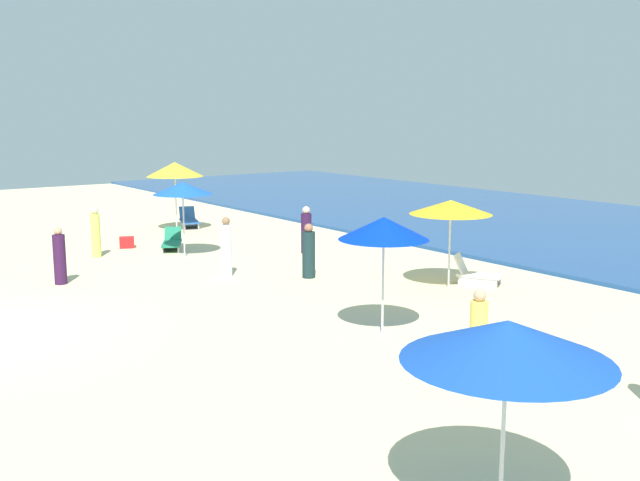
% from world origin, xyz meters
% --- Properties ---
extents(ocean, '(60.00, 15.62, 0.12)m').
position_xyz_m(ocean, '(0.00, 22.19, 0.06)').
color(ocean, '#1F498A').
rests_on(ocean, ground_plane).
extents(umbrella_0, '(1.85, 1.85, 2.42)m').
position_xyz_m(umbrella_0, '(4.84, 7.01, 2.19)').
color(umbrella_0, silver).
rests_on(umbrella_0, ground_plane).
extents(umbrella_1, '(2.32, 2.32, 2.30)m').
position_xyz_m(umbrella_1, '(10.91, 3.45, 2.07)').
color(umbrella_1, silver).
rests_on(umbrella_1, ground_plane).
extents(umbrella_2, '(1.84, 1.84, 2.36)m').
position_xyz_m(umbrella_2, '(-5.07, 7.39, 2.16)').
color(umbrella_2, silver).
rests_on(umbrella_2, ground_plane).
extents(lounge_chair_2_0, '(1.57, 1.22, 0.67)m').
position_xyz_m(lounge_chair_2_0, '(-6.44, 7.60, 0.23)').
color(lounge_chair_2_0, silver).
rests_on(lounge_chair_2_0, ground_plane).
extents(umbrella_3, '(2.13, 2.13, 2.65)m').
position_xyz_m(umbrella_3, '(-9.79, 9.36, 2.38)').
color(umbrella_3, silver).
rests_on(umbrella_3, ground_plane).
extents(lounge_chair_3_0, '(1.59, 1.05, 0.76)m').
position_xyz_m(lounge_chair_3_0, '(-10.47, 10.22, 0.27)').
color(lounge_chair_3_0, silver).
rests_on(lounge_chair_3_0, ground_plane).
extents(umbrella_4, '(2.12, 2.12, 2.29)m').
position_xyz_m(umbrella_4, '(2.82, 11.05, 2.10)').
color(umbrella_4, silver).
rests_on(umbrella_4, ground_plane).
extents(lounge_chair_4_0, '(1.35, 1.08, 0.80)m').
position_xyz_m(lounge_chair_4_0, '(3.01, 11.87, 0.28)').
color(lounge_chair_4_0, silver).
rests_on(lounge_chair_4_0, ground_plane).
extents(beachgoer_0, '(0.45, 0.45, 1.51)m').
position_xyz_m(beachgoer_0, '(-0.29, 8.80, 0.70)').
color(beachgoer_0, '#1A3034').
rests_on(beachgoer_0, ground_plane).
extents(beachgoer_1, '(0.48, 0.48, 1.52)m').
position_xyz_m(beachgoer_1, '(-3.26, 10.82, 0.71)').
color(beachgoer_1, '#31153C').
rests_on(beachgoer_1, ground_plane).
extents(beachgoer_2, '(0.37, 0.37, 1.67)m').
position_xyz_m(beachgoer_2, '(-1.71, 7.03, 0.80)').
color(beachgoer_2, white).
rests_on(beachgoer_2, ground_plane).
extents(beachgoer_4, '(0.38, 0.38, 1.59)m').
position_xyz_m(beachgoer_4, '(-6.63, 5.11, 0.76)').
color(beachgoer_4, '#DFE85F').
rests_on(beachgoer_4, ground_plane).
extents(beachgoer_5, '(0.34, 0.34, 1.52)m').
position_xyz_m(beachgoer_5, '(-3.57, 3.05, 0.71)').
color(beachgoer_5, '#37173F').
rests_on(beachgoer_5, ground_plane).
extents(beachgoer_6, '(0.31, 0.31, 1.66)m').
position_xyz_m(beachgoer_6, '(8.02, 6.29, 0.79)').
color(beachgoer_6, '#F6D55B').
rests_on(beachgoer_6, ground_plane).
extents(cooler_box_0, '(0.51, 0.58, 0.37)m').
position_xyz_m(cooler_box_0, '(-7.60, 6.49, 0.19)').
color(cooler_box_0, red).
rests_on(cooler_box_0, ground_plane).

